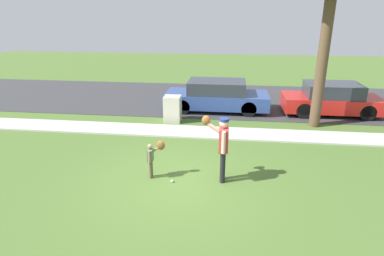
% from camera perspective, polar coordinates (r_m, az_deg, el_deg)
% --- Properties ---
extents(ground_plane, '(48.00, 48.00, 0.00)m').
position_cam_1_polar(ground_plane, '(11.68, 1.05, -1.01)').
color(ground_plane, '#4C6B2D').
extents(sidewalk_strip, '(36.00, 1.20, 0.06)m').
position_cam_1_polar(sidewalk_strip, '(11.76, 1.10, -0.70)').
color(sidewalk_strip, beige).
rests_on(sidewalk_strip, ground).
extents(road_surface, '(36.00, 6.80, 0.02)m').
position_cam_1_polar(road_surface, '(16.52, 2.92, 5.25)').
color(road_surface, '#38383A').
rests_on(road_surface, ground).
extents(person_adult, '(0.69, 0.62, 1.71)m').
position_cam_1_polar(person_adult, '(8.12, 5.29, -2.55)').
color(person_adult, black).
rests_on(person_adult, ground).
extents(person_child, '(0.43, 0.39, 1.01)m').
position_cam_1_polar(person_child, '(8.48, -6.79, -4.62)').
color(person_child, brown).
rests_on(person_child, ground).
extents(baseball, '(0.07, 0.07, 0.07)m').
position_cam_1_polar(baseball, '(8.44, -3.54, -9.35)').
color(baseball, white).
rests_on(baseball, ground).
extents(utility_cabinet, '(0.65, 0.62, 1.04)m').
position_cam_1_polar(utility_cabinet, '(12.87, -3.45, 3.38)').
color(utility_cabinet, beige).
rests_on(utility_cabinet, ground).
extents(parked_wagon_blue, '(4.50, 1.80, 1.33)m').
position_cam_1_polar(parked_wagon_blue, '(14.36, 4.36, 5.68)').
color(parked_wagon_blue, '#2D478C').
rests_on(parked_wagon_blue, road_surface).
extents(parked_hatchback_red, '(4.00, 1.75, 1.33)m').
position_cam_1_polar(parked_hatchback_red, '(14.98, 23.40, 4.68)').
color(parked_hatchback_red, red).
rests_on(parked_hatchback_red, road_surface).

